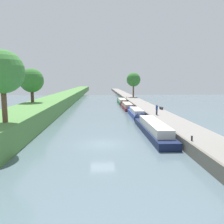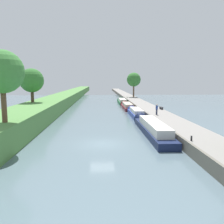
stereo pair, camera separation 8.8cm
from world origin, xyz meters
The scene contains 14 objects.
ground_plane centered at (0.00, 0.00, 0.00)m, with size 160.00×160.00×0.00m, color slate.
right_towpath centered at (9.60, 0.00, 0.55)m, with size 3.98×260.00×1.11m.
stone_quay centered at (7.48, 0.00, 0.58)m, with size 0.25×260.00×1.16m.
narrowboat_navy centered at (6.10, 4.66, 0.68)m, with size 2.16×15.40×2.31m.
narrowboat_blue centered at (6.23, 18.42, 0.60)m, with size 1.93×10.64×1.98m.
narrowboat_maroon centered at (5.97, 30.06, 0.54)m, with size 2.07×12.10×2.01m.
narrowboat_green centered at (5.91, 41.84, 0.56)m, with size 2.05×11.27×2.00m.
tree_rightbank_midnear centered at (10.63, 51.52, 6.69)m, with size 4.49×4.49×7.87m.
tree_leftbank_downstream centered at (-9.04, -1.32, 7.19)m, with size 3.95×3.95×6.63m.
tree_leftbank_upstream centered at (-12.29, 18.63, 6.42)m, with size 4.22×4.22×5.98m.
person_walking centered at (8.62, 12.29, 1.98)m, with size 0.34×0.34×1.66m.
mooring_bollard_near centered at (7.91, -3.32, 1.33)m, with size 0.16×0.16×0.45m.
mooring_bollard_far centered at (7.91, 46.41, 1.33)m, with size 0.16×0.16×0.45m.
park_bench centered at (11.14, 19.01, 1.45)m, with size 0.44×1.50×0.47m.
Camera 2 is at (-0.13, -22.71, 6.42)m, focal length 36.65 mm.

